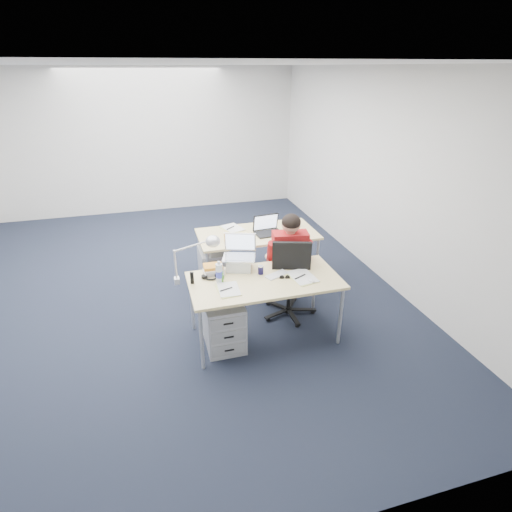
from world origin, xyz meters
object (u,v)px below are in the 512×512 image
at_px(bear_figurine, 221,276).
at_px(desk_lamp, 190,259).
at_px(wireless_keyboard, 277,275).
at_px(headphones, 211,276).
at_px(book_stack, 214,269).
at_px(computer_mouse, 311,281).
at_px(desk_far, 257,236).
at_px(drawer_pedestal_near, 224,324).
at_px(silver_laptop, 239,253).
at_px(can_koozie, 261,270).
at_px(cordless_phone, 192,278).
at_px(drawer_pedestal_far, 215,268).
at_px(sunglasses, 285,277).
at_px(office_chair, 289,293).
at_px(water_bottle, 219,272).
at_px(seated_person, 287,261).
at_px(far_cup, 298,223).
at_px(dark_laptop, 269,225).

xyz_separation_m(bear_figurine, desk_lamp, (-0.29, 0.11, 0.19)).
relative_size(wireless_keyboard, headphones, 1.27).
bearing_deg(book_stack, computer_mouse, -26.25).
bearing_deg(desk_far, drawer_pedestal_near, -119.81).
bearing_deg(wireless_keyboard, bear_figurine, 154.22).
height_order(desk_far, silver_laptop, silver_laptop).
distance_m(can_koozie, cordless_phone, 0.75).
xyz_separation_m(drawer_pedestal_far, bear_figurine, (-0.14, -1.22, 0.52)).
bearing_deg(sunglasses, office_chair, 74.85).
bearing_deg(bear_figurine, water_bottle, 173.57).
relative_size(desk_far, can_koozie, 16.53).
bearing_deg(desk_lamp, computer_mouse, -27.21).
bearing_deg(can_koozie, silver_laptop, 137.40).
bearing_deg(seated_person, office_chair, -89.95).
height_order(drawer_pedestal_far, desk_lamp, desk_lamp).
bearing_deg(drawer_pedestal_near, desk_lamp, 143.82).
bearing_deg(computer_mouse, headphones, 140.17).
distance_m(drawer_pedestal_far, cordless_phone, 1.35).
bearing_deg(far_cup, headphones, -140.96).
distance_m(drawer_pedestal_near, dark_laptop, 1.63).
xyz_separation_m(wireless_keyboard, computer_mouse, (0.30, -0.24, 0.01)).
bearing_deg(headphones, desk_far, 52.59).
bearing_deg(can_koozie, book_stack, 162.99).
bearing_deg(cordless_phone, sunglasses, 12.88).
bearing_deg(can_koozie, wireless_keyboard, -27.46).
relative_size(drawer_pedestal_far, headphones, 2.60).
height_order(seated_person, far_cup, seated_person).
height_order(can_koozie, book_stack, book_stack).
height_order(headphones, desk_lamp, desk_lamp).
xyz_separation_m(can_koozie, far_cup, (0.92, 1.24, -0.01)).
relative_size(office_chair, water_bottle, 4.39).
distance_m(computer_mouse, water_bottle, 0.97).
height_order(headphones, far_cup, far_cup).
relative_size(water_bottle, dark_laptop, 0.67).
height_order(seated_person, can_koozie, seated_person).
height_order(drawer_pedestal_far, book_stack, book_stack).
distance_m(can_koozie, water_bottle, 0.47).
bearing_deg(can_koozie, drawer_pedestal_near, -160.14).
bearing_deg(dark_laptop, bear_figurine, -133.01).
height_order(seated_person, book_stack, seated_person).
bearing_deg(drawer_pedestal_far, desk_lamp, -111.32).
relative_size(computer_mouse, water_bottle, 0.37).
relative_size(seated_person, wireless_keyboard, 4.76).
distance_m(wireless_keyboard, can_koozie, 0.18).
xyz_separation_m(desk_far, sunglasses, (-0.07, -1.32, 0.06)).
distance_m(office_chair, bear_figurine, 1.04).
distance_m(silver_laptop, can_koozie, 0.30).
bearing_deg(dark_laptop, computer_mouse, -93.77).
relative_size(wireless_keyboard, bear_figurine, 2.02).
bearing_deg(cordless_phone, can_koozie, 23.42).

